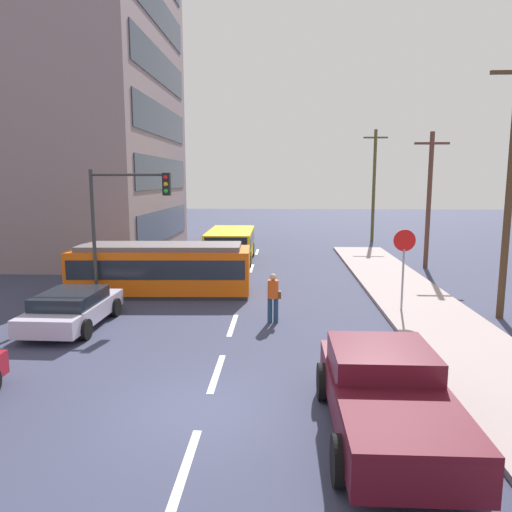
# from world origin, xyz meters

# --- Properties ---
(ground_plane) EXTENTS (120.00, 120.00, 0.00)m
(ground_plane) POSITION_xyz_m (0.00, 10.00, 0.00)
(ground_plane) COLOR #353852
(sidewalk_curb_right) EXTENTS (3.20, 36.00, 0.14)m
(sidewalk_curb_right) POSITION_xyz_m (6.80, 6.00, 0.07)
(sidewalk_curb_right) COLOR gray
(sidewalk_curb_right) RESTS_ON ground
(lane_stripe_0) EXTENTS (0.16, 2.40, 0.01)m
(lane_stripe_0) POSITION_xyz_m (0.00, -2.00, 0.01)
(lane_stripe_0) COLOR silver
(lane_stripe_0) RESTS_ON ground
(lane_stripe_1) EXTENTS (0.16, 2.40, 0.01)m
(lane_stripe_1) POSITION_xyz_m (0.00, 2.00, 0.01)
(lane_stripe_1) COLOR silver
(lane_stripe_1) RESTS_ON ground
(lane_stripe_2) EXTENTS (0.16, 2.40, 0.01)m
(lane_stripe_2) POSITION_xyz_m (0.00, 6.00, 0.01)
(lane_stripe_2) COLOR silver
(lane_stripe_2) RESTS_ON ground
(lane_stripe_3) EXTENTS (0.16, 2.40, 0.01)m
(lane_stripe_3) POSITION_xyz_m (0.00, 16.32, 0.01)
(lane_stripe_3) COLOR silver
(lane_stripe_3) RESTS_ON ground
(lane_stripe_4) EXTENTS (0.16, 2.40, 0.01)m
(lane_stripe_4) POSITION_xyz_m (0.00, 22.32, 0.01)
(lane_stripe_4) COLOR silver
(lane_stripe_4) RESTS_ON ground
(corner_building) EXTENTS (16.59, 14.56, 22.40)m
(corner_building) POSITION_xyz_m (-14.12, 21.32, 11.20)
(corner_building) COLOR gray
(corner_building) RESTS_ON ground
(streetcar_tram) EXTENTS (7.43, 2.86, 2.10)m
(streetcar_tram) POSITION_xyz_m (-3.40, 10.32, 1.09)
(streetcar_tram) COLOR #E7580D
(streetcar_tram) RESTS_ON ground
(city_bus) EXTENTS (2.61, 5.89, 1.83)m
(city_bus) POSITION_xyz_m (-1.35, 18.54, 1.06)
(city_bus) COLOR gold
(city_bus) RESTS_ON ground
(pedestrian_crossing) EXTENTS (0.45, 0.36, 1.67)m
(pedestrian_crossing) POSITION_xyz_m (1.32, 6.36, 0.94)
(pedestrian_crossing) COLOR navy
(pedestrian_crossing) RESTS_ON ground
(pickup_truck_parked) EXTENTS (2.29, 5.00, 1.55)m
(pickup_truck_parked) POSITION_xyz_m (3.52, -0.76, 0.80)
(pickup_truck_parked) COLOR #4A0D19
(pickup_truck_parked) RESTS_ON ground
(parked_sedan_mid) EXTENTS (2.13, 4.27, 1.19)m
(parked_sedan_mid) POSITION_xyz_m (-5.16, 5.56, 0.62)
(parked_sedan_mid) COLOR #BCB3CF
(parked_sedan_mid) RESTS_ON ground
(stop_sign) EXTENTS (0.76, 0.07, 2.88)m
(stop_sign) POSITION_xyz_m (5.87, 7.66, 2.19)
(stop_sign) COLOR gray
(stop_sign) RESTS_ON sidewalk_curb_right
(traffic_light_mast) EXTENTS (3.08, 0.33, 5.12)m
(traffic_light_mast) POSITION_xyz_m (-4.38, 8.73, 3.60)
(traffic_light_mast) COLOR #333333
(traffic_light_mast) RESTS_ON ground
(utility_pole_near) EXTENTS (1.80, 0.24, 8.74)m
(utility_pole_near) POSITION_xyz_m (9.14, 7.32, 4.55)
(utility_pole_near) COLOR #4B3420
(utility_pole_near) RESTS_ON ground
(utility_pole_mid) EXTENTS (1.80, 0.24, 7.20)m
(utility_pole_mid) POSITION_xyz_m (9.40, 16.94, 3.78)
(utility_pole_mid) COLOR brown
(utility_pole_mid) RESTS_ON ground
(utility_pole_far) EXTENTS (1.80, 0.24, 8.45)m
(utility_pole_far) POSITION_xyz_m (8.61, 28.29, 4.41)
(utility_pole_far) COLOR brown
(utility_pole_far) RESTS_ON ground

